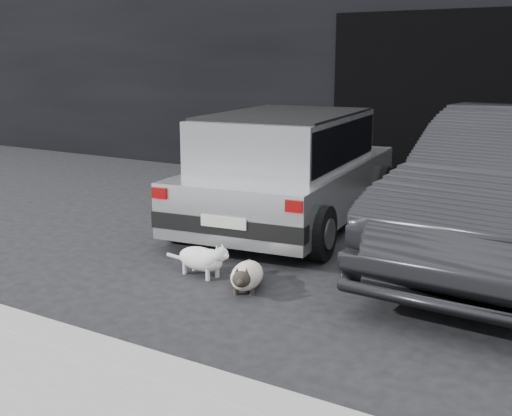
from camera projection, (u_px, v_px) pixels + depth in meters
The scene contains 7 objects.
ground at pixel (258, 253), 6.53m from camera, with size 80.00×80.00×0.00m, color black.
building_facade at pixel (501, 22), 10.44m from camera, with size 34.00×4.00×5.00m, color black.
garage_opening at pixel (465, 104), 9.05m from camera, with size 4.00×0.10×2.60m, color black.
curb at pixel (176, 378), 3.85m from camera, with size 18.00×0.25×0.12m, color gray.
silver_hatchback at pixel (289, 164), 7.50m from camera, with size 2.14×3.78×1.33m.
cat_siamese at pixel (246, 276), 5.45m from camera, with size 0.46×0.74×0.28m.
cat_white at pixel (203, 259), 5.79m from camera, with size 0.73×0.31×0.34m.
Camera 1 is at (3.24, -5.35, 1.93)m, focal length 45.00 mm.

